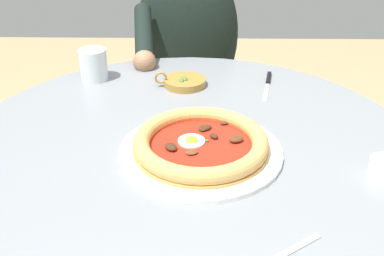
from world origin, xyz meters
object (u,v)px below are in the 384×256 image
(dining_table, at_px, (188,191))
(cafe_chair_diner, at_px, (188,68))
(olive_pan, at_px, (184,82))
(water_glass, at_px, (94,67))
(steak_knife, at_px, (268,82))
(diner_person, at_px, (187,88))
(pizza_on_plate, at_px, (201,145))

(dining_table, relative_size, cafe_chair_diner, 1.12)
(olive_pan, bearing_deg, water_glass, 81.15)
(water_glass, relative_size, steak_knife, 0.46)
(dining_table, distance_m, cafe_chair_diner, 0.87)
(water_glass, height_order, steak_knife, water_glass)
(steak_knife, relative_size, diner_person, 0.16)
(water_glass, height_order, cafe_chair_diner, cafe_chair_diner)
(olive_pan, xyz_separation_m, cafe_chair_diner, (0.59, 0.01, -0.19))
(steak_knife, distance_m, cafe_chair_diner, 0.64)
(steak_knife, xyz_separation_m, diner_person, (0.42, 0.24, -0.21))
(pizza_on_plate, relative_size, cafe_chair_diner, 0.37)
(dining_table, height_order, diner_person, diner_person)
(pizza_on_plate, xyz_separation_m, steak_knife, (0.37, -0.19, -0.02))
(water_glass, relative_size, olive_pan, 0.62)
(dining_table, relative_size, steak_knife, 5.43)
(steak_knife, bearing_deg, dining_table, 144.90)
(diner_person, bearing_deg, pizza_on_plate, -176.38)
(diner_person, distance_m, cafe_chair_diner, 0.15)
(pizza_on_plate, xyz_separation_m, water_glass, (0.38, 0.30, 0.02))
(water_glass, bearing_deg, dining_table, -140.30)
(pizza_on_plate, xyz_separation_m, cafe_chair_diner, (0.93, 0.05, -0.20))
(pizza_on_plate, height_order, cafe_chair_diner, cafe_chair_diner)
(steak_knife, height_order, olive_pan, olive_pan)
(steak_knife, bearing_deg, olive_pan, 95.29)
(steak_knife, xyz_separation_m, cafe_chair_diner, (0.56, 0.24, -0.18))
(dining_table, relative_size, pizza_on_plate, 3.05)
(pizza_on_plate, xyz_separation_m, olive_pan, (0.34, 0.05, -0.01))
(water_glass, distance_m, cafe_chair_diner, 0.64)
(pizza_on_plate, height_order, water_glass, water_glass)
(water_glass, height_order, diner_person, diner_person)
(steak_knife, height_order, diner_person, diner_person)
(pizza_on_plate, distance_m, cafe_chair_diner, 0.95)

